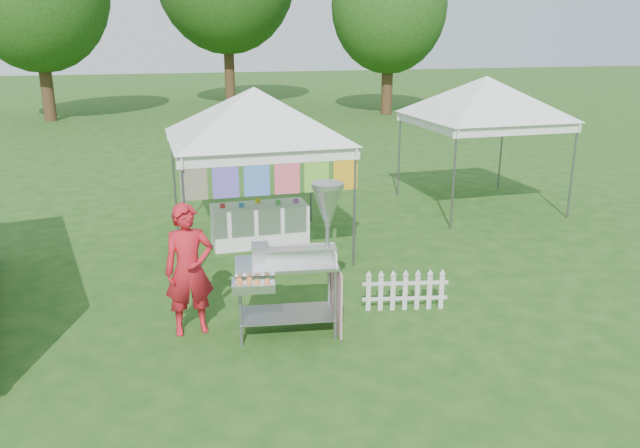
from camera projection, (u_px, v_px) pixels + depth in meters
name	position (u px, v px, depth m)	size (l,w,h in m)	color
ground	(305.00, 327.00, 8.65)	(120.00, 120.00, 0.00)	#1B4513
canopy_main	(254.00, 88.00, 10.99)	(4.24, 4.24, 3.45)	#59595E
canopy_right	(487.00, 76.00, 13.82)	(4.24, 4.24, 3.45)	#59595E
tree_right	(389.00, 6.00, 30.00)	(5.60, 5.60, 8.42)	#392214
donut_cart	(302.00, 248.00, 8.15)	(1.59, 0.99, 2.06)	gray
vendor	(189.00, 270.00, 8.26)	(0.66, 0.43, 1.80)	red
picket_fence	(405.00, 292.00, 9.11)	(1.24, 0.29, 0.56)	silver
display_table	(260.00, 224.00, 11.94)	(1.80, 0.70, 0.79)	white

